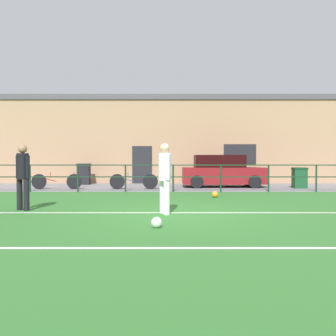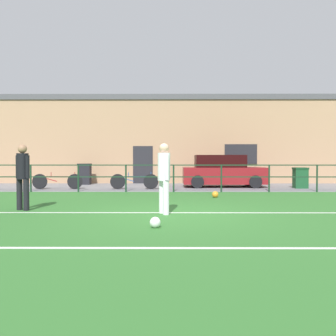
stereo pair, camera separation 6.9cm
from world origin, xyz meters
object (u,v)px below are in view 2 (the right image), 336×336
(player_striker, at_px, (164,174))
(soccer_ball_match, at_px, (155,222))
(bicycle_parked_1, at_px, (57,181))
(trash_bin_1, at_px, (85,174))
(soccer_ball_spare, at_px, (215,194))
(trash_bin_0, at_px, (300,178))
(parked_car_red, at_px, (223,172))
(bicycle_parked_0, at_px, (134,181))
(player_goalkeeper, at_px, (23,173))

(player_striker, bearing_deg, soccer_ball_match, 152.35)
(bicycle_parked_1, distance_m, trash_bin_1, 2.97)
(trash_bin_1, bearing_deg, soccer_ball_match, -70.33)
(soccer_ball_spare, relative_size, bicycle_parked_1, 0.10)
(trash_bin_0, distance_m, trash_bin_1, 10.90)
(parked_car_red, xyz_separation_m, bicycle_parked_1, (-7.69, -1.32, -0.38))
(player_striker, bearing_deg, bicycle_parked_1, 11.55)
(trash_bin_0, relative_size, trash_bin_1, 0.87)
(player_striker, bearing_deg, trash_bin_0, -61.97)
(player_striker, bearing_deg, parked_car_red, -40.79)
(player_striker, xyz_separation_m, soccer_ball_match, (-0.15, -1.82, -0.90))
(bicycle_parked_0, relative_size, bicycle_parked_1, 0.96)
(player_goalkeeper, xyz_separation_m, soccer_ball_spare, (5.60, 3.19, -0.89))
(parked_car_red, relative_size, bicycle_parked_0, 1.81)
(trash_bin_0, height_order, trash_bin_1, trash_bin_1)
(player_striker, xyz_separation_m, soccer_ball_spare, (1.77, 3.83, -0.90))
(player_goalkeeper, bearing_deg, trash_bin_0, -116.76)
(player_striker, bearing_deg, player_goalkeeper, 57.51)
(player_goalkeeper, xyz_separation_m, bicycle_parked_1, (-1.14, 6.57, -0.63))
(parked_car_red, distance_m, trash_bin_0, 3.60)
(player_goalkeeper, xyz_separation_m, soccer_ball_match, (3.68, -2.46, -0.90))
(bicycle_parked_0, bearing_deg, trash_bin_0, 3.75)
(player_striker, height_order, bicycle_parked_1, player_striker)
(trash_bin_0, bearing_deg, parked_car_red, 166.88)
(player_striker, xyz_separation_m, bicycle_parked_0, (-1.47, 7.20, -0.64))
(soccer_ball_spare, height_order, bicycle_parked_0, bicycle_parked_0)
(player_striker, distance_m, bicycle_parked_0, 7.38)
(soccer_ball_spare, xyz_separation_m, parked_car_red, (0.95, 4.69, 0.64))
(soccer_ball_spare, height_order, parked_car_red, parked_car_red)
(player_striker, height_order, soccer_ball_match, player_striker)
(parked_car_red, distance_m, bicycle_parked_1, 7.81)
(parked_car_red, bearing_deg, soccer_ball_match, -105.53)
(player_goalkeeper, xyz_separation_m, player_striker, (3.83, -0.64, 0.00))
(parked_car_red, bearing_deg, player_striker, -107.74)
(trash_bin_0, xyz_separation_m, trash_bin_1, (-10.63, 2.40, 0.07))
(player_striker, distance_m, soccer_ball_spare, 4.32)
(soccer_ball_match, height_order, bicycle_parked_0, bicycle_parked_0)
(soccer_ball_match, relative_size, soccer_ball_spare, 0.95)
(soccer_ball_match, distance_m, bicycle_parked_1, 10.23)
(trash_bin_1, bearing_deg, bicycle_parked_0, -44.66)
(parked_car_red, height_order, trash_bin_0, parked_car_red)
(soccer_ball_match, relative_size, trash_bin_0, 0.23)
(soccer_ball_match, relative_size, parked_car_red, 0.06)
(bicycle_parked_1, height_order, trash_bin_1, trash_bin_1)
(parked_car_red, bearing_deg, bicycle_parked_0, -162.55)
(parked_car_red, height_order, bicycle_parked_0, parked_car_red)
(player_goalkeeper, relative_size, trash_bin_0, 1.84)
(player_striker, distance_m, soccer_ball_match, 2.04)
(bicycle_parked_0, height_order, bicycle_parked_1, same)
(soccer_ball_spare, relative_size, parked_car_red, 0.06)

